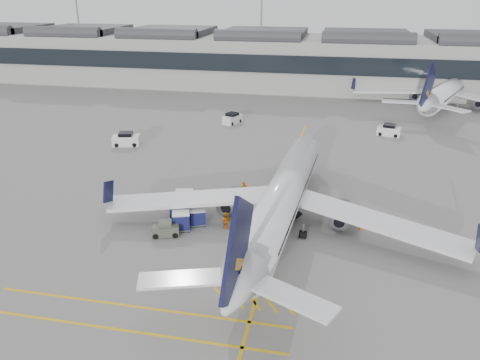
% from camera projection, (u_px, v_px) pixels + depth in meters
% --- Properties ---
extents(ground, '(220.00, 220.00, 0.00)m').
position_uv_depth(ground, '(162.00, 237.00, 42.80)').
color(ground, gray).
rests_on(ground, ground).
extents(terminal, '(200.00, 20.45, 12.40)m').
position_uv_depth(terminal, '(273.00, 59.00, 105.54)').
color(terminal, '#9E9E99').
rests_on(terminal, ground).
extents(light_masts, '(113.00, 0.60, 25.45)m').
position_uv_depth(light_masts, '(275.00, 16.00, 115.39)').
color(light_masts, slate).
rests_on(light_masts, ground).
extents(apron_markings, '(0.25, 60.00, 0.01)m').
position_uv_depth(apron_markings, '(284.00, 201.00, 49.98)').
color(apron_markings, gold).
rests_on(apron_markings, ground).
extents(airliner_main, '(33.56, 36.77, 9.77)m').
position_uv_depth(airliner_main, '(282.00, 199.00, 43.56)').
color(airliner_main, white).
rests_on(airliner_main, ground).
extents(airliner_far, '(32.75, 36.18, 10.25)m').
position_uv_depth(airliner_far, '(447.00, 92.00, 87.39)').
color(airliner_far, white).
rests_on(airliner_far, ground).
extents(belt_loader, '(5.11, 3.05, 2.03)m').
position_uv_depth(belt_loader, '(273.00, 209.00, 46.87)').
color(belt_loader, silver).
rests_on(belt_loader, ground).
extents(baggage_cart_a, '(2.15, 1.92, 1.92)m').
position_uv_depth(baggage_cart_a, '(179.00, 210.00, 45.62)').
color(baggage_cart_a, gray).
rests_on(baggage_cart_a, ground).
extents(baggage_cart_b, '(1.92, 1.78, 1.63)m').
position_uv_depth(baggage_cart_b, '(198.00, 216.00, 44.63)').
color(baggage_cart_b, gray).
rests_on(baggage_cart_b, ground).
extents(baggage_cart_c, '(2.05, 1.86, 1.79)m').
position_uv_depth(baggage_cart_c, '(181.00, 221.00, 43.66)').
color(baggage_cart_c, gray).
rests_on(baggage_cart_c, ground).
extents(baggage_cart_d, '(2.19, 1.95, 1.98)m').
position_uv_depth(baggage_cart_d, '(184.00, 200.00, 47.71)').
color(baggage_cart_d, gray).
rests_on(baggage_cart_d, ground).
extents(ramp_agent_a, '(0.86, 0.83, 1.98)m').
position_uv_depth(ramp_agent_a, '(244.00, 190.00, 50.12)').
color(ramp_agent_a, orange).
rests_on(ramp_agent_a, ground).
extents(ramp_agent_b, '(0.86, 0.70, 1.66)m').
position_uv_depth(ramp_agent_b, '(225.00, 220.00, 43.96)').
color(ramp_agent_b, orange).
rests_on(ramp_agent_b, ground).
extents(pushback_tug, '(2.78, 2.14, 1.37)m').
position_uv_depth(pushback_tug, '(166.00, 229.00, 42.86)').
color(pushback_tug, '#4A4F43').
rests_on(pushback_tug, ground).
extents(safety_cone_nose, '(0.40, 0.40, 0.55)m').
position_uv_depth(safety_cone_nose, '(299.00, 162.00, 60.36)').
color(safety_cone_nose, '#F24C0A').
rests_on(safety_cone_nose, ground).
extents(safety_cone_engine, '(0.38, 0.38, 0.53)m').
position_uv_depth(safety_cone_engine, '(361.00, 227.00, 44.00)').
color(safety_cone_engine, '#F24C0A').
rests_on(safety_cone_engine, ground).
extents(service_van_left, '(4.13, 2.76, 1.94)m').
position_uv_depth(service_van_left, '(126.00, 140.00, 67.12)').
color(service_van_left, silver).
rests_on(service_van_left, ground).
extents(service_van_mid, '(2.97, 3.89, 1.79)m').
position_uv_depth(service_van_mid, '(232.00, 119.00, 78.00)').
color(service_van_mid, silver).
rests_on(service_van_mid, ground).
extents(service_van_right, '(3.77, 2.51, 1.78)m').
position_uv_depth(service_van_right, '(389.00, 130.00, 71.63)').
color(service_van_right, silver).
rests_on(service_van_right, ground).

